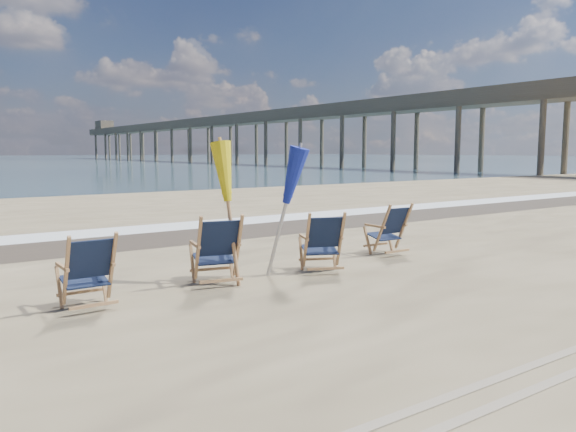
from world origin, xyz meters
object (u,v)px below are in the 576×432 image
(beach_chair_1, at_px, (238,249))
(umbrella_yellow, at_px, (230,178))
(fishing_pier, at_px, (227,133))
(beach_chair_0, at_px, (112,269))
(umbrella_blue, at_px, (282,180))
(beach_chair_2, at_px, (341,242))
(beach_chair_3, at_px, (404,228))

(beach_chair_1, height_order, umbrella_yellow, umbrella_yellow)
(fishing_pier, bearing_deg, beach_chair_0, -119.52)
(umbrella_blue, bearing_deg, beach_chair_1, -176.55)
(beach_chair_1, bearing_deg, umbrella_yellow, -41.91)
(beach_chair_1, xyz_separation_m, fishing_pier, (39.01, 72.02, 4.13))
(beach_chair_1, height_order, beach_chair_2, beach_chair_1)
(beach_chair_2, distance_m, beach_chair_3, 2.07)
(beach_chair_1, relative_size, fishing_pier, 0.01)
(beach_chair_1, distance_m, beach_chair_3, 3.71)
(umbrella_yellow, bearing_deg, umbrella_blue, -3.55)
(beach_chair_0, bearing_deg, beach_chair_3, -175.51)
(beach_chair_0, bearing_deg, beach_chair_2, 178.29)
(beach_chair_1, relative_size, umbrella_blue, 0.52)
(umbrella_blue, bearing_deg, fishing_pier, 62.03)
(beach_chair_1, distance_m, fishing_pier, 82.01)
(beach_chair_1, height_order, fishing_pier, fishing_pier)
(beach_chair_0, xyz_separation_m, beach_chair_3, (5.55, 0.50, 0.01))
(umbrella_blue, xyz_separation_m, fishing_pier, (38.23, 71.97, 3.17))
(beach_chair_1, distance_m, beach_chair_2, 1.72)
(umbrella_yellow, distance_m, umbrella_blue, 0.86)
(umbrella_yellow, height_order, fishing_pier, fishing_pier)
(beach_chair_2, relative_size, beach_chair_3, 1.01)
(umbrella_yellow, xyz_separation_m, umbrella_blue, (0.86, -0.05, -0.04))
(beach_chair_0, distance_m, umbrella_blue, 2.84)
(beach_chair_1, bearing_deg, beach_chair_2, -175.01)
(beach_chair_0, relative_size, beach_chair_1, 0.92)
(beach_chair_1, xyz_separation_m, umbrella_blue, (0.79, 0.05, 0.96))
(beach_chair_2, bearing_deg, fishing_pier, -94.01)
(beach_chair_2, relative_size, fishing_pier, 0.01)
(beach_chair_2, height_order, fishing_pier, fishing_pier)
(beach_chair_2, height_order, umbrella_blue, umbrella_blue)
(beach_chair_1, distance_m, umbrella_blue, 1.24)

